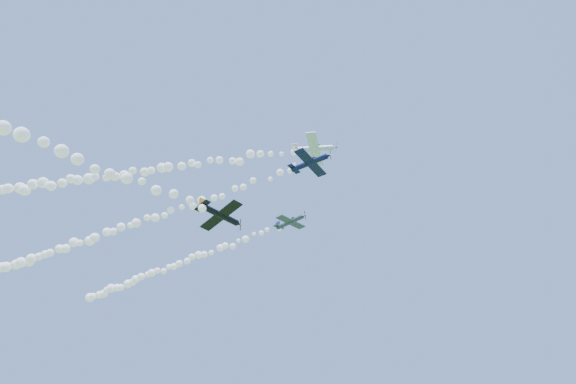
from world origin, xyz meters
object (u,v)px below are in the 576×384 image
Objects in this scene: plane_grey at (291,222)px; plane_black at (221,215)px; plane_navy at (311,162)px; plane_white at (314,149)px.

plane_black is (2.28, -22.01, -9.13)m from plane_grey.
plane_navy is 0.93× the size of plane_black.
plane_grey is at bearing 18.41° from plane_black.
plane_navy is 16.35m from plane_black.
plane_black is (-11.62, -7.13, -9.04)m from plane_navy.
plane_navy is (2.45, -5.45, -7.07)m from plane_white.
plane_grey reaches higher than plane_black.
plane_black is at bearing -151.55° from plane_navy.
plane_white is 1.00× the size of plane_black.
plane_white is 16.39m from plane_grey.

